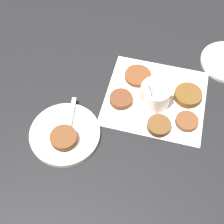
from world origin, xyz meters
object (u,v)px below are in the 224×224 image
object	(u,v)px
sauce_bowl	(156,95)
serving_plate	(65,133)
fritter_on_plate	(64,138)
fork	(68,128)

from	to	relation	value
sauce_bowl	serving_plate	world-z (taller)	sauce_bowl
serving_plate	fritter_on_plate	xyz separation A→B (m)	(0.01, -0.02, 0.02)
serving_plate	sauce_bowl	bearing A→B (deg)	46.30
serving_plate	fork	xyz separation A→B (m)	(0.01, 0.01, 0.01)
fork	sauce_bowl	bearing A→B (deg)	45.11
fritter_on_plate	fork	size ratio (longest dim) A/B	0.45
fritter_on_plate	sauce_bowl	bearing A→B (deg)	50.89
serving_plate	fork	bearing A→B (deg)	67.86
sauce_bowl	fork	size ratio (longest dim) A/B	0.77
serving_plate	fritter_on_plate	world-z (taller)	fritter_on_plate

